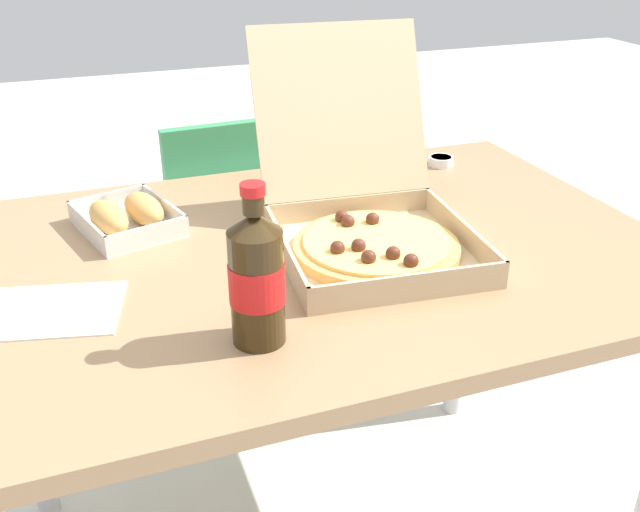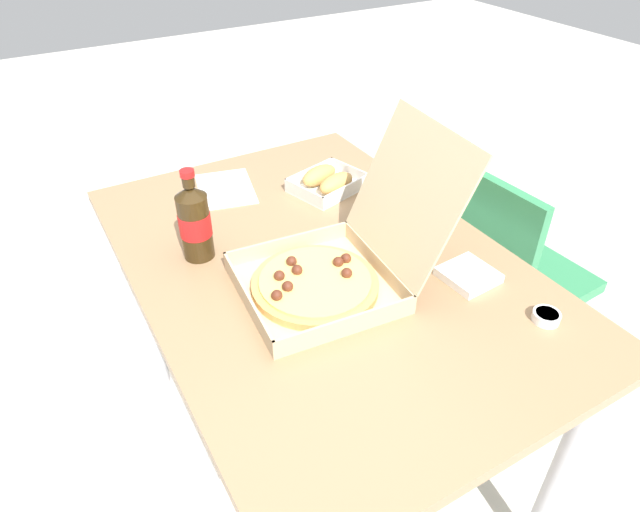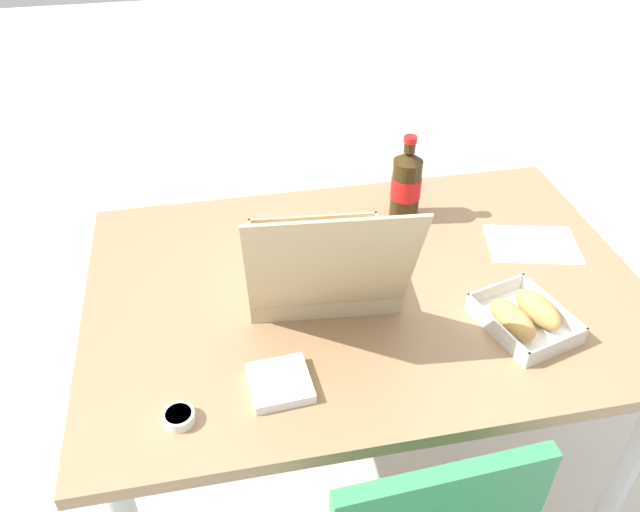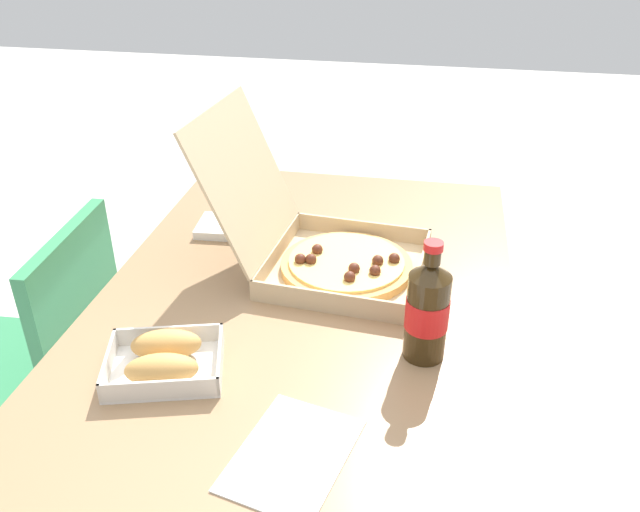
{
  "view_description": "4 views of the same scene",
  "coord_description": "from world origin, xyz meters",
  "px_view_note": "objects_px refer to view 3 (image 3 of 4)",
  "views": [
    {
      "loc": [
        -0.36,
        -1.02,
        1.29
      ],
      "look_at": [
        -0.0,
        -0.06,
        0.77
      ],
      "focal_mm": 39.75,
      "sensor_mm": 36.0,
      "label": 1
    },
    {
      "loc": [
        0.91,
        -0.52,
        1.53
      ],
      "look_at": [
        0.05,
        -0.03,
        0.81
      ],
      "focal_mm": 31.16,
      "sensor_mm": 36.0,
      "label": 2
    },
    {
      "loc": [
        0.3,
        1.02,
        1.66
      ],
      "look_at": [
        0.09,
        -0.07,
        0.8
      ],
      "focal_mm": 35.57,
      "sensor_mm": 36.0,
      "label": 3
    },
    {
      "loc": [
        -1.09,
        -0.23,
        1.48
      ],
      "look_at": [
        0.09,
        -0.01,
        0.79
      ],
      "focal_mm": 37.03,
      "sensor_mm": 36.0,
      "label": 4
    }
  ],
  "objects_px": {
    "pizza_box_open": "(322,265)",
    "dipping_sauce_cup": "(179,417)",
    "napkin_pile": "(280,383)",
    "bread_side_box": "(525,316)",
    "cola_bottle": "(406,185)",
    "paper_menu": "(533,244)"
  },
  "relations": [
    {
      "from": "napkin_pile",
      "to": "paper_menu",
      "type": "bearing_deg",
      "value": -154.24
    },
    {
      "from": "cola_bottle",
      "to": "paper_menu",
      "type": "xyz_separation_m",
      "value": [
        -0.27,
        0.17,
        -0.09
      ]
    },
    {
      "from": "bread_side_box",
      "to": "cola_bottle",
      "type": "height_order",
      "value": "cola_bottle"
    },
    {
      "from": "pizza_box_open",
      "to": "dipping_sauce_cup",
      "type": "xyz_separation_m",
      "value": [
        0.32,
        0.32,
        -0.04
      ]
    },
    {
      "from": "pizza_box_open",
      "to": "dipping_sauce_cup",
      "type": "bearing_deg",
      "value": 45.42
    },
    {
      "from": "pizza_box_open",
      "to": "bread_side_box",
      "type": "distance_m",
      "value": 0.43
    },
    {
      "from": "paper_menu",
      "to": "dipping_sauce_cup",
      "type": "xyz_separation_m",
      "value": [
        0.84,
        0.36,
        0.01
      ]
    },
    {
      "from": "pizza_box_open",
      "to": "napkin_pile",
      "type": "xyz_separation_m",
      "value": [
        0.13,
        0.28,
        -0.04
      ]
    },
    {
      "from": "cola_bottle",
      "to": "napkin_pile",
      "type": "xyz_separation_m",
      "value": [
        0.38,
        0.49,
        -0.08
      ]
    },
    {
      "from": "bread_side_box",
      "to": "dipping_sauce_cup",
      "type": "distance_m",
      "value": 0.7
    },
    {
      "from": "pizza_box_open",
      "to": "cola_bottle",
      "type": "distance_m",
      "value": 0.33
    },
    {
      "from": "pizza_box_open",
      "to": "napkin_pile",
      "type": "relative_size",
      "value": 4.24
    },
    {
      "from": "dipping_sauce_cup",
      "to": "cola_bottle",
      "type": "bearing_deg",
      "value": -136.88
    },
    {
      "from": "pizza_box_open",
      "to": "bread_side_box",
      "type": "relative_size",
      "value": 2.09
    },
    {
      "from": "bread_side_box",
      "to": "cola_bottle",
      "type": "relative_size",
      "value": 1.0
    },
    {
      "from": "pizza_box_open",
      "to": "paper_menu",
      "type": "xyz_separation_m",
      "value": [
        -0.52,
        -0.04,
        -0.05
      ]
    },
    {
      "from": "bread_side_box",
      "to": "napkin_pile",
      "type": "relative_size",
      "value": 2.03
    },
    {
      "from": "paper_menu",
      "to": "dipping_sauce_cup",
      "type": "distance_m",
      "value": 0.91
    },
    {
      "from": "paper_menu",
      "to": "napkin_pile",
      "type": "relative_size",
      "value": 1.91
    },
    {
      "from": "bread_side_box",
      "to": "dipping_sauce_cup",
      "type": "xyz_separation_m",
      "value": [
        0.69,
        0.11,
        -0.01
      ]
    },
    {
      "from": "cola_bottle",
      "to": "napkin_pile",
      "type": "height_order",
      "value": "cola_bottle"
    },
    {
      "from": "cola_bottle",
      "to": "dipping_sauce_cup",
      "type": "height_order",
      "value": "cola_bottle"
    }
  ]
}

